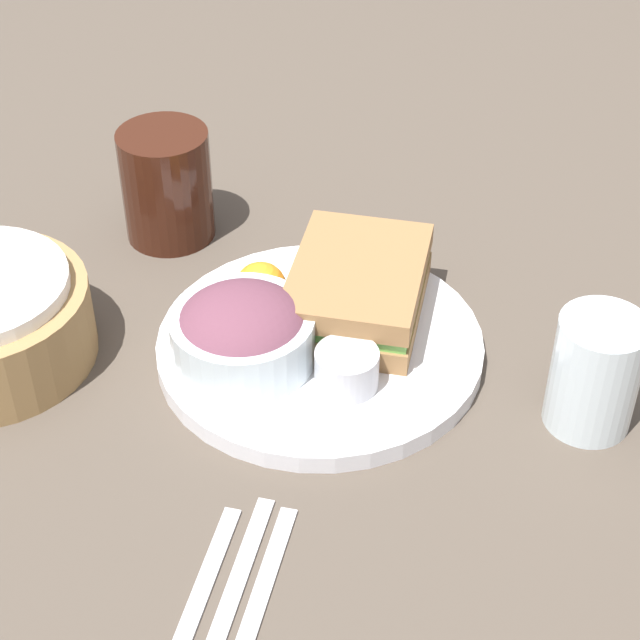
{
  "coord_description": "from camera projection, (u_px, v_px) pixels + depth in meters",
  "views": [
    {
      "loc": [
        -0.64,
        -0.2,
        0.58
      ],
      "look_at": [
        0.0,
        0.0,
        0.04
      ],
      "focal_mm": 60.0,
      "sensor_mm": 36.0,
      "label": 1
    }
  ],
  "objects": [
    {
      "name": "fork",
      "position": [
        252.0,
        619.0,
        0.68
      ],
      "size": [
        0.19,
        0.03,
        0.01
      ],
      "primitive_type": "cube",
      "rotation": [
        0.0,
        0.0,
        3.22
      ],
      "color": "silver",
      "rests_on": "ground_plane"
    },
    {
      "name": "orange_wedge",
      "position": [
        261.0,
        288.0,
        0.89
      ],
      "size": [
        0.04,
        0.04,
        0.04
      ],
      "primitive_type": "sphere",
      "color": "orange",
      "rests_on": "plate"
    },
    {
      "name": "sandwich",
      "position": [
        358.0,
        289.0,
        0.89
      ],
      "size": [
        0.15,
        0.12,
        0.05
      ],
      "color": "olive",
      "rests_on": "plate"
    },
    {
      "name": "ground_plane",
      "position": [
        320.0,
        354.0,
        0.89
      ],
      "size": [
        4.0,
        4.0,
        0.0
      ],
      "primitive_type": "plane",
      "color": "#4C4238"
    },
    {
      "name": "spoon",
      "position": [
        198.0,
        609.0,
        0.69
      ],
      "size": [
        0.17,
        0.03,
        0.01
      ],
      "primitive_type": "cube",
      "rotation": [
        0.0,
        0.0,
        3.22
      ],
      "color": "silver",
      "rests_on": "ground_plane"
    },
    {
      "name": "drink_glass",
      "position": [
        167.0,
        185.0,
        0.99
      ],
      "size": [
        0.08,
        0.08,
        0.11
      ],
      "primitive_type": "cylinder",
      "color": "#38190F",
      "rests_on": "ground_plane"
    },
    {
      "name": "water_glass",
      "position": [
        595.0,
        373.0,
        0.8
      ],
      "size": [
        0.07,
        0.07,
        0.1
      ],
      "primitive_type": "cylinder",
      "color": "silver",
      "rests_on": "ground_plane"
    },
    {
      "name": "dressing_cup",
      "position": [
        347.0,
        369.0,
        0.82
      ],
      "size": [
        0.05,
        0.05,
        0.03
      ],
      "primitive_type": "cylinder",
      "color": "#B7B7BC",
      "rests_on": "plate"
    },
    {
      "name": "salad_bowl",
      "position": [
        243.0,
        332.0,
        0.84
      ],
      "size": [
        0.12,
        0.12,
        0.06
      ],
      "color": "silver",
      "rests_on": "plate"
    },
    {
      "name": "plate",
      "position": [
        320.0,
        346.0,
        0.88
      ],
      "size": [
        0.27,
        0.27,
        0.02
      ],
      "primitive_type": "cylinder",
      "color": "silver",
      "rests_on": "ground_plane"
    },
    {
      "name": "knife",
      "position": [
        225.0,
        614.0,
        0.69
      ],
      "size": [
        0.2,
        0.03,
        0.01
      ],
      "primitive_type": "cube",
      "rotation": [
        0.0,
        0.0,
        3.22
      ],
      "color": "silver",
      "rests_on": "ground_plane"
    }
  ]
}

